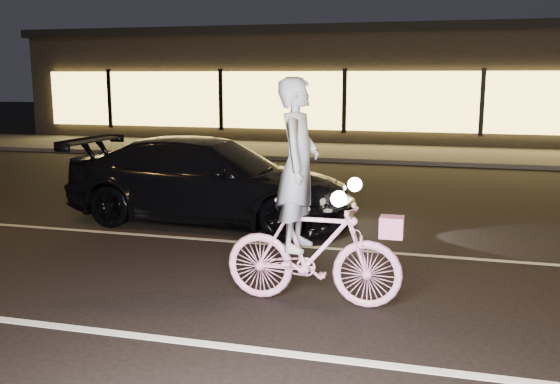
% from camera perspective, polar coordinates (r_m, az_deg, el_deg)
% --- Properties ---
extents(ground, '(90.00, 90.00, 0.00)m').
position_cam_1_polar(ground, '(7.82, -12.61, -7.90)').
color(ground, black).
rests_on(ground, ground).
extents(lane_stripe_near, '(60.00, 0.12, 0.01)m').
position_cam_1_polar(lane_stripe_near, '(6.62, -18.77, -11.65)').
color(lane_stripe_near, silver).
rests_on(lane_stripe_near, ground).
extents(lane_stripe_far, '(60.00, 0.10, 0.01)m').
position_cam_1_polar(lane_stripe_far, '(9.56, -7.03, -4.31)').
color(lane_stripe_far, gray).
rests_on(lane_stripe_far, ground).
extents(sidewalk, '(30.00, 4.00, 0.12)m').
position_cam_1_polar(sidewalk, '(20.00, 4.97, 3.68)').
color(sidewalk, '#383533').
rests_on(sidewalk, ground).
extents(storefront, '(25.40, 8.42, 4.20)m').
position_cam_1_polar(storefront, '(25.75, 7.47, 9.82)').
color(storefront, black).
rests_on(storefront, ground).
extents(cyclist, '(1.94, 0.67, 2.44)m').
position_cam_1_polar(cyclist, '(6.68, 2.66, -3.11)').
color(cyclist, '#FB45A6').
rests_on(cyclist, ground).
extents(sedan, '(4.97, 2.16, 1.42)m').
position_cam_1_polar(sedan, '(10.58, -6.40, 1.07)').
color(sedan, black).
rests_on(sedan, ground).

